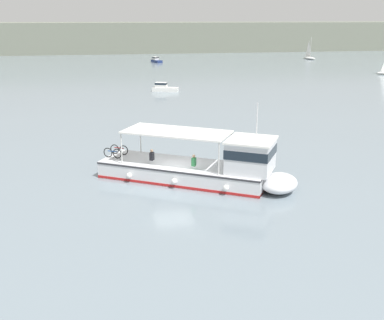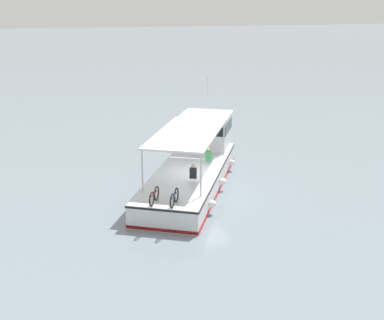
{
  "view_description": "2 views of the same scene",
  "coord_description": "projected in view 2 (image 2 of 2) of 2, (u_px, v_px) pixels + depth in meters",
  "views": [
    {
      "loc": [
        -4.02,
        -27.86,
        10.12
      ],
      "look_at": [
        1.25,
        0.17,
        1.4
      ],
      "focal_mm": 43.82,
      "sensor_mm": 36.0,
      "label": 1
    },
    {
      "loc": [
        -22.36,
        8.08,
        9.3
      ],
      "look_at": [
        1.25,
        0.17,
        1.4
      ],
      "focal_mm": 45.75,
      "sensor_mm": 36.0,
      "label": 2
    }
  ],
  "objects": [
    {
      "name": "ground_plane",
      "position": [
        203.0,
        192.0,
        25.47
      ],
      "size": [
        400.0,
        400.0,
        0.0
      ],
      "primitive_type": "plane",
      "color": "gray"
    },
    {
      "name": "ferry_main",
      "position": [
        196.0,
        161.0,
        27.19
      ],
      "size": [
        12.48,
        9.22,
        5.32
      ],
      "color": "silver",
      "rests_on": "ground"
    }
  ]
}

